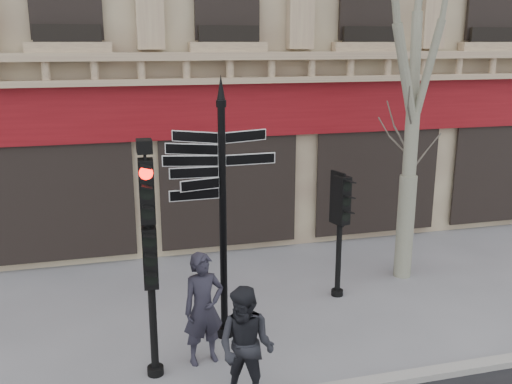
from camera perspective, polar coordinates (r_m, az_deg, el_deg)
The scene contains 6 objects.
ground at distance 10.28m, azimuth 3.42°, elevation -15.37°, with size 80.00×80.00×0.00m, color slate.
fingerpost at distance 9.59m, azimuth -3.41°, elevation 2.51°, with size 2.21×2.21×4.66m.
traffic_signal_main at distance 8.70m, azimuth -10.69°, elevation -3.96°, with size 0.43×0.32×3.81m.
traffic_signal_secondary at distance 11.67m, azimuth 8.42°, elevation -2.11°, with size 0.50×0.42×2.59m.
pedestrian_a at distance 9.51m, azimuth -5.27°, elevation -11.53°, with size 0.70×0.46×1.91m, color #24232E.
pedestrian_b at distance 8.48m, azimuth -0.99°, elevation -15.29°, with size 0.89×0.69×1.82m, color black.
Camera 1 is at (-2.85, -8.43, 5.16)m, focal length 40.00 mm.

